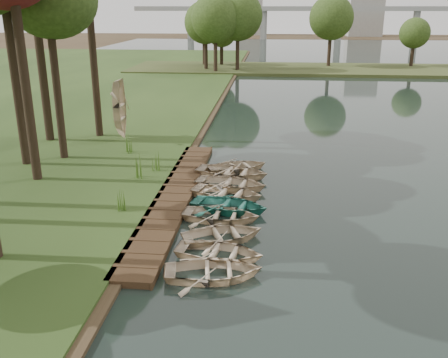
# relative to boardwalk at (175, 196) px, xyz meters

# --- Properties ---
(ground) EXTENTS (300.00, 300.00, 0.00)m
(ground) POSITION_rel_boardwalk_xyz_m (1.60, 0.00, -0.15)
(ground) COLOR #3D2F1D
(boardwalk) EXTENTS (1.60, 16.00, 0.30)m
(boardwalk) POSITION_rel_boardwalk_xyz_m (0.00, 0.00, 0.00)
(boardwalk) COLOR #372515
(boardwalk) RESTS_ON ground
(peninsula) EXTENTS (50.00, 14.00, 0.45)m
(peninsula) POSITION_rel_boardwalk_xyz_m (9.60, 50.00, 0.08)
(peninsula) COLOR #3A431E
(peninsula) RESTS_ON ground
(far_trees) EXTENTS (45.60, 5.60, 8.80)m
(far_trees) POSITION_rel_boardwalk_xyz_m (6.27, 50.00, 6.28)
(far_trees) COLOR black
(far_trees) RESTS_ON peninsula
(bridge) EXTENTS (95.90, 4.00, 8.60)m
(bridge) POSITION_rel_boardwalk_xyz_m (13.91, 120.00, 6.93)
(bridge) COLOR #A5A5A0
(bridge) RESTS_ON ground
(building_a) EXTENTS (10.00, 8.00, 18.00)m
(building_a) POSITION_rel_boardwalk_xyz_m (31.60, 140.00, 8.85)
(building_a) COLOR #A5A5A0
(building_a) RESTS_ON ground
(building_b) EXTENTS (8.00, 8.00, 12.00)m
(building_b) POSITION_rel_boardwalk_xyz_m (-3.40, 145.00, 5.85)
(building_b) COLOR #A5A5A0
(building_b) RESTS_ON ground
(rowboat_0) EXTENTS (3.57, 2.79, 0.67)m
(rowboat_0) POSITION_rel_boardwalk_xyz_m (2.62, -7.07, 0.24)
(rowboat_0) COLOR beige
(rowboat_0) RESTS_ON water
(rowboat_1) EXTENTS (3.43, 2.68, 0.65)m
(rowboat_1) POSITION_rel_boardwalk_xyz_m (2.67, -5.74, 0.22)
(rowboat_1) COLOR beige
(rowboat_1) RESTS_ON water
(rowboat_2) EXTENTS (3.74, 3.24, 0.65)m
(rowboat_2) POSITION_rel_boardwalk_xyz_m (2.66, -4.29, 0.22)
(rowboat_2) COLOR beige
(rowboat_2) RESTS_ON water
(rowboat_3) EXTENTS (3.43, 2.61, 0.67)m
(rowboat_3) POSITION_rel_boardwalk_xyz_m (2.40, -2.42, 0.23)
(rowboat_3) COLOR beige
(rowboat_3) RESTS_ON water
(rowboat_4) EXTENTS (3.84, 3.12, 0.70)m
(rowboat_4) POSITION_rel_boardwalk_xyz_m (2.65, -1.39, 0.25)
(rowboat_4) COLOR teal
(rowboat_4) RESTS_ON water
(rowboat_5) EXTENTS (3.88, 3.20, 0.70)m
(rowboat_5) POSITION_rel_boardwalk_xyz_m (2.41, 0.17, 0.25)
(rowboat_5) COLOR beige
(rowboat_5) RESTS_ON water
(rowboat_6) EXTENTS (3.97, 3.19, 0.73)m
(rowboat_6) POSITION_rel_boardwalk_xyz_m (2.49, 1.42, 0.26)
(rowboat_6) COLOR beige
(rowboat_6) RESTS_ON water
(rowboat_7) EXTENTS (4.25, 3.41, 0.78)m
(rowboat_7) POSITION_rel_boardwalk_xyz_m (2.41, 3.14, 0.29)
(rowboat_7) COLOR beige
(rowboat_7) RESTS_ON water
(rowboat_8) EXTENTS (3.97, 3.49, 0.68)m
(rowboat_8) POSITION_rel_boardwalk_xyz_m (2.63, 4.24, 0.24)
(rowboat_8) COLOR beige
(rowboat_8) RESTS_ON water
(stored_rowboat) EXTENTS (3.98, 2.94, 0.80)m
(stored_rowboat) POSITION_rel_boardwalk_xyz_m (-5.26, 9.58, 0.55)
(stored_rowboat) COLOR beige
(stored_rowboat) RESTS_ON bank
(reeds_0) EXTENTS (0.60, 0.60, 0.90)m
(reeds_0) POSITION_rel_boardwalk_xyz_m (-1.76, -2.29, 0.60)
(reeds_0) COLOR #3F661E
(reeds_0) RESTS_ON bank
(reeds_1) EXTENTS (0.60, 0.60, 1.13)m
(reeds_1) POSITION_rel_boardwalk_xyz_m (-2.21, 1.97, 0.71)
(reeds_1) COLOR #3F661E
(reeds_1) RESTS_ON bank
(reeds_2) EXTENTS (0.60, 0.60, 1.10)m
(reeds_2) POSITION_rel_boardwalk_xyz_m (-4.04, 6.41, 0.70)
(reeds_2) COLOR #3F661E
(reeds_2) RESTS_ON bank
(reeds_3) EXTENTS (0.60, 0.60, 0.97)m
(reeds_3) POSITION_rel_boardwalk_xyz_m (-1.65, 3.32, 0.63)
(reeds_3) COLOR #3F661E
(reeds_3) RESTS_ON bank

